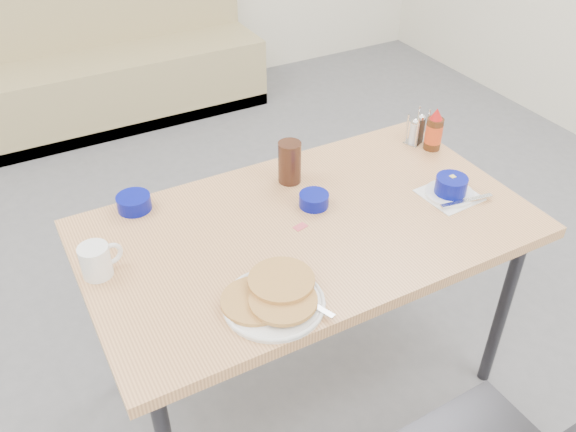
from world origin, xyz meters
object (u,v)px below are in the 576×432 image
dining_table (308,239)px  butter_bowl (314,200)px  amber_tumbler (290,162)px  grits_setting (451,188)px  condiment_caddy (417,131)px  booth_bench (112,65)px  creamer_bowl (134,203)px  syrup_bottle (434,132)px  coffee_mug (97,260)px  pancake_plate (274,298)px

dining_table → butter_bowl: bearing=50.5°
butter_bowl → amber_tumbler: 0.18m
grits_setting → condiment_caddy: 0.37m
dining_table → grits_setting: grits_setting is taller
amber_tumbler → butter_bowl: bearing=-90.2°
grits_setting → amber_tumbler: size_ratio=1.35×
booth_bench → amber_tumbler: size_ratio=12.76×
booth_bench → creamer_bowl: 2.28m
creamer_bowl → amber_tumbler: 0.53m
creamer_bowl → butter_bowl: size_ratio=1.13×
butter_bowl → condiment_caddy: size_ratio=0.80×
syrup_bottle → amber_tumbler: bearing=174.0°
amber_tumbler → syrup_bottle: size_ratio=0.90×
booth_bench → grits_setting: size_ratio=9.43×
coffee_mug → syrup_bottle: size_ratio=0.76×
pancake_plate → creamer_bowl: 0.63m
creamer_bowl → coffee_mug: bearing=-125.1°
coffee_mug → butter_bowl: bearing=-0.3°
coffee_mug → butter_bowl: (0.70, -0.00, -0.03)m
booth_bench → condiment_caddy: 2.40m
dining_table → creamer_bowl: bearing=143.2°
dining_table → creamer_bowl: creamer_bowl is taller
syrup_bottle → coffee_mug: bearing=-175.4°
creamer_bowl → butter_bowl: (0.52, -0.26, -0.00)m
pancake_plate → condiment_caddy: size_ratio=2.26×
dining_table → pancake_plate: 0.37m
creamer_bowl → syrup_bottle: size_ratio=0.66×
dining_table → condiment_caddy: condiment_caddy is taller
amber_tumbler → condiment_caddy: bearing=1.4°
grits_setting → amber_tumbler: 0.55m
coffee_mug → grits_setting: bearing=-8.7°
coffee_mug → syrup_bottle: (1.28, 0.10, 0.02)m
pancake_plate → creamer_bowl: size_ratio=2.49×
grits_setting → syrup_bottle: syrup_bottle is taller
pancake_plate → grits_setting: (0.75, 0.17, 0.01)m
creamer_bowl → butter_bowl: creamer_bowl is taller
syrup_bottle → butter_bowl: bearing=-169.5°
coffee_mug → amber_tumbler: amber_tumbler is taller
creamer_bowl → amber_tumbler: size_ratio=0.74×
butter_bowl → dining_table: bearing=-129.5°
creamer_bowl → butter_bowl: bearing=-26.6°
butter_bowl → amber_tumbler: amber_tumbler is taller
condiment_caddy → creamer_bowl: bearing=152.7°
coffee_mug → butter_bowl: coffee_mug is taller
pancake_plate → syrup_bottle: (0.90, 0.44, 0.05)m
coffee_mug → condiment_caddy: 1.27m
grits_setting → syrup_bottle: (0.15, 0.27, 0.04)m
coffee_mug → condiment_caddy: size_ratio=1.03×
dining_table → amber_tumbler: amber_tumbler is taller
pancake_plate → coffee_mug: bearing=137.9°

